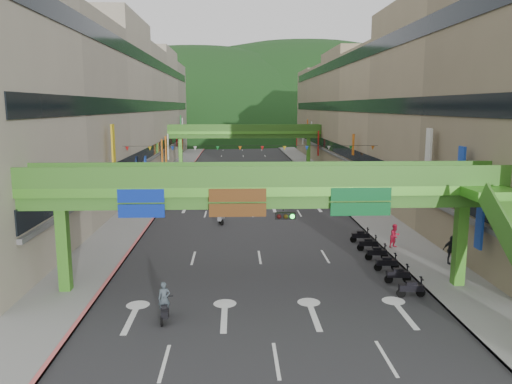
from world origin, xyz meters
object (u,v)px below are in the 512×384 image
at_px(car_yellow, 258,175).
at_px(pedestrian_red, 395,238).
at_px(overpass_near, 283,200).
at_px(car_silver, 196,176).
at_px(scooter_rider_mid, 292,191).
at_px(scooter_rider_near, 164,303).

xyz_separation_m(car_yellow, pedestrian_red, (8.31, -35.49, 0.23)).
bearing_deg(overpass_near, car_silver, 100.61).
bearing_deg(car_yellow, overpass_near, -82.63).
relative_size(overpass_near, car_silver, 6.43).
bearing_deg(pedestrian_red, scooter_rider_mid, 78.37).
bearing_deg(car_yellow, car_silver, -162.83).
xyz_separation_m(scooter_rider_near, car_silver, (-1.97, 45.72, -0.18)).
xyz_separation_m(overpass_near, scooter_rider_near, (-5.96, -3.38, -4.31)).
relative_size(scooter_rider_mid, pedestrian_red, 1.27).
relative_size(scooter_rider_near, car_silver, 0.45).
distance_m(scooter_rider_near, car_silver, 45.77).
height_order(overpass_near, scooter_rider_mid, overpass_near).
height_order(overpass_near, pedestrian_red, overpass_near).
distance_m(overpass_near, pedestrian_red, 12.84).
height_order(scooter_rider_mid, car_yellow, scooter_rider_mid).
bearing_deg(scooter_rider_mid, scooter_rider_near, -107.44).
height_order(overpass_near, car_silver, overpass_near).
distance_m(car_silver, pedestrian_red, 38.05).
distance_m(overpass_near, scooter_rider_mid, 27.29).
height_order(scooter_rider_near, pedestrian_red, scooter_rider_near).
height_order(scooter_rider_mid, pedestrian_red, scooter_rider_mid).
distance_m(overpass_near, scooter_rider_near, 8.10).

